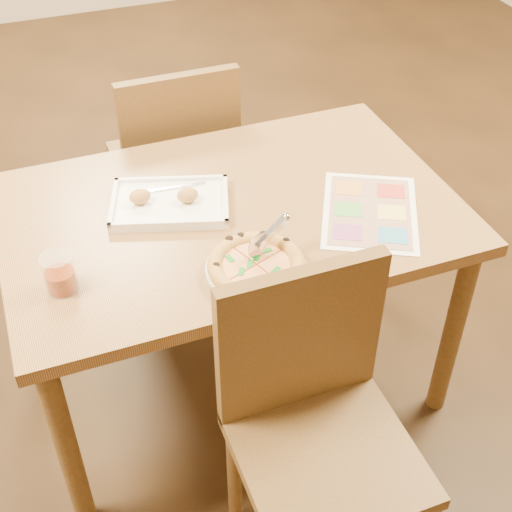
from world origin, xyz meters
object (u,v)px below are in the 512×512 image
object	(u,v)px
plate	(256,269)
menu	(370,211)
appetizer_tray	(169,203)
dining_table	(231,231)
chair_near	(313,398)
chair_far	(177,150)
pizza	(256,266)
pizza_cutter	(268,236)
glass_tumbler	(60,275)

from	to	relation	value
plate	menu	world-z (taller)	plate
appetizer_tray	menu	bearing A→B (deg)	-23.09
appetizer_tray	dining_table	bearing A→B (deg)	-21.93
chair_near	plate	xyz separation A→B (m)	(-0.03, 0.32, 0.16)
chair_near	chair_far	distance (m)	1.20
chair_far	pizza	distance (m)	0.91
pizza	chair_near	bearing A→B (deg)	-84.59
pizza_cutter	chair_near	bearing A→B (deg)	-115.98
dining_table	chair_near	world-z (taller)	chair_near
chair_near	plate	world-z (taller)	chair_near
menu	chair_near	bearing A→B (deg)	-129.76
pizza	glass_tumbler	bearing A→B (deg)	166.08
chair_near	appetizer_tray	distance (m)	0.71
appetizer_tray	plate	bearing A→B (deg)	-68.71
dining_table	appetizer_tray	distance (m)	0.20
appetizer_tray	menu	distance (m)	0.58
dining_table	pizza_cutter	xyz separation A→B (m)	(0.02, -0.25, 0.16)
chair_near	pizza_cutter	distance (m)	0.42
chair_far	menu	size ratio (longest dim) A/B	1.27
dining_table	plate	distance (m)	0.30
appetizer_tray	glass_tumbler	xyz separation A→B (m)	(-0.34, -0.24, 0.03)
dining_table	menu	world-z (taller)	menu
dining_table	chair_near	bearing A→B (deg)	-90.00
appetizer_tray	chair_near	bearing A→B (deg)	-76.35
pizza	glass_tumbler	xyz separation A→B (m)	(-0.48, 0.12, 0.02)
plate	glass_tumbler	xyz separation A→B (m)	(-0.48, 0.11, 0.04)
chair_far	plate	world-z (taller)	chair_far
chair_far	pizza	size ratio (longest dim) A/B	1.86
pizza_cutter	menu	xyz separation A→B (m)	(0.35, 0.09, -0.08)
chair_far	menu	world-z (taller)	chair_far
menu	pizza_cutter	bearing A→B (deg)	-165.58
menu	chair_far	bearing A→B (deg)	115.73
chair_far	glass_tumbler	distance (m)	0.95
glass_tumbler	menu	xyz separation A→B (m)	(0.87, 0.01, -0.04)
chair_far	appetizer_tray	xyz separation A→B (m)	(-0.16, -0.54, 0.17)
chair_near	glass_tumbler	bearing A→B (deg)	139.72
chair_far	glass_tumbler	world-z (taller)	chair_far
dining_table	pizza_cutter	distance (m)	0.30
chair_far	pizza_cutter	world-z (taller)	chair_far
pizza	appetizer_tray	distance (m)	0.38
dining_table	appetizer_tray	world-z (taller)	appetizer_tray
dining_table	pizza_cutter	size ratio (longest dim) A/B	9.81
pizza	pizza_cutter	size ratio (longest dim) A/B	1.91
pizza_cutter	chair_far	bearing A→B (deg)	68.30
plate	chair_near	bearing A→B (deg)	-85.25
chair_far	glass_tumbler	size ratio (longest dim) A/B	4.54
pizza	pizza_cutter	bearing A→B (deg)	41.18
chair_near	chair_far	xyz separation A→B (m)	(-0.00, 1.20, 0.00)
chair_far	glass_tumbler	xyz separation A→B (m)	(-0.50, -0.78, 0.20)
plate	glass_tumbler	bearing A→B (deg)	167.26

